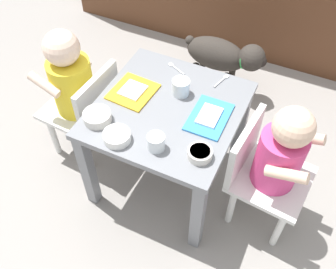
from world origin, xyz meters
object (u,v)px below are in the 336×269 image
Objects in this scene: seated_child_right at (276,157)px; water_cup_right at (156,143)px; seated_child_left at (74,84)px; dog at (224,56)px; food_tray_right at (209,117)px; spoon_by_left_tray at (223,79)px; veggie_bowl_far at (117,136)px; veggie_bowl_near at (200,153)px; dining_table at (168,122)px; spoon_by_right_tray at (175,67)px; food_tray_left at (133,91)px; cereal_bowl_right_side at (97,117)px; water_cup_left at (181,88)px.

water_cup_right is (-0.38, -0.19, 0.08)m from seated_child_right.
seated_child_left is at bearing 179.94° from seated_child_right.
seated_child_left is 0.86m from seated_child_right.
food_tray_right is at bearing -76.82° from dog.
seated_child_left reaches higher than spoon_by_left_tray.
spoon_by_left_tray is (0.09, 0.43, -0.02)m from water_cup_right.
veggie_bowl_near is (0.29, 0.05, -0.00)m from veggie_bowl_far.
dining_table is 0.25m from spoon_by_right_tray.
seated_child_right reaches higher than food_tray_left.
spoon_by_right_tray is (0.13, 0.39, -0.02)m from cereal_bowl_right_side.
food_tray_right is 1.98× the size of spoon_by_left_tray.
spoon_by_left_tray reaches higher than dog.
seated_child_right is at bearing 25.82° from water_cup_right.
seated_child_right is 0.59m from food_tray_left.
veggie_bowl_far is at bearing -169.19° from veggie_bowl_near.
dining_table is 0.89× the size of seated_child_right.
dog is 0.91m from water_cup_right.
seated_child_right is 0.83m from dog.
food_tray_left is 0.92× the size of food_tray_right.
food_tray_left is 2.63× the size of water_cup_left.
dog is at bearing 121.79° from seated_child_right.
water_cup_right is (-0.11, -0.21, 0.02)m from food_tray_right.
seated_child_left reaches higher than veggie_bowl_far.
seated_child_right reaches higher than veggie_bowl_far.
spoon_by_right_tray is at bearing 87.51° from veggie_bowl_far.
dining_table is at bearing 39.70° from cereal_bowl_right_side.
spoon_by_right_tray is at bearing 106.12° from water_cup_right.
veggie_bowl_near is at bearing -54.26° from water_cup_left.
cereal_bowl_right_side reaches higher than veggie_bowl_far.
water_cup_left reaches higher than cereal_bowl_right_side.
veggie_bowl_far reaches higher than dining_table.
veggie_bowl_far is (-0.10, -0.31, -0.01)m from water_cup_left.
food_tray_right is 3.19× the size of water_cup_right.
spoon_by_left_tray is at bearing 96.80° from food_tray_right.
spoon_by_right_tray is (-0.50, 0.23, 0.06)m from seated_child_right.
seated_child_left is at bearing -179.17° from dining_table.
food_tray_left is 0.40m from veggie_bowl_near.
dining_table is 5.86× the size of spoon_by_right_tray.
veggie_bowl_near is (0.63, -0.16, 0.06)m from seated_child_left.
veggie_bowl_far is 0.29m from veggie_bowl_near.
food_tray_left is 2.14× the size of veggie_bowl_near.
food_tray_right is (0.32, -0.00, 0.00)m from food_tray_left.
spoon_by_left_tray is at bearing 23.12° from seated_child_left.
seated_child_right is at bearing 33.86° from veggie_bowl_near.
cereal_bowl_right_side is at bearing 155.78° from veggie_bowl_far.
veggie_bowl_near is (0.04, -0.18, 0.01)m from food_tray_right.
water_cup_left is at bearing -89.29° from dog.
food_tray_right is at bearing 61.55° from water_cup_right.
dining_table is 6.60× the size of veggie_bowl_near.
dining_table is 0.22m from water_cup_right.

